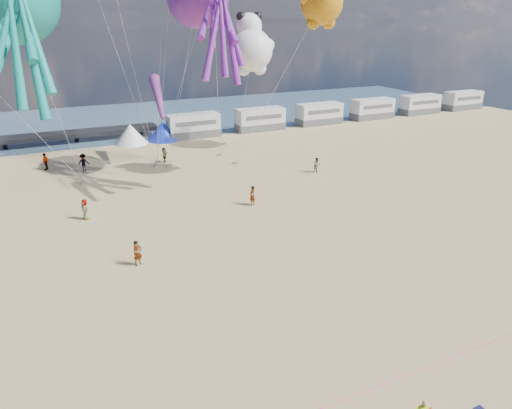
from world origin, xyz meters
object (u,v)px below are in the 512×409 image
motorhome_2 (319,114)px  motorhome_5 (463,100)px  motorhome_0 (193,126)px  tent_blue (163,131)px  beachgoer_3 (45,161)px  standing_person (137,253)px  beachgoer_7 (317,165)px  windsock_mid (214,16)px  kite_teddy_orange (322,3)px  beachgoer_5 (252,196)px  windsock_right (158,97)px  motorhome_1 (260,119)px  tent_white (131,134)px  kite_panda (252,50)px  motorhome_3 (372,109)px  sandbag_d (220,155)px  sandbag_e (157,166)px  beachgoer_0 (85,209)px  beachgoer_2 (84,162)px  beachgoer_4 (165,155)px  sandbag_b (169,165)px  sandbag_c (235,163)px  motorhome_4 (420,104)px  sandbag_a (84,183)px

motorhome_2 → motorhome_5: same height
motorhome_0 → motorhome_2: bearing=0.0°
tent_blue → beachgoer_3: size_ratio=2.33×
standing_person → beachgoer_7: size_ratio=1.07×
motorhome_2 → windsock_mid: windsock_mid is taller
motorhome_0 → kite_teddy_orange: bearing=-46.7°
beachgoer_5 → windsock_right: (-5.90, 4.95, 7.56)m
windsock_mid → beachgoer_7: bearing=-24.5°
motorhome_1 → motorhome_2: bearing=0.0°
motorhome_2 → windsock_right: windsock_right is taller
motorhome_5 → tent_white: (-55.50, 0.00, -0.30)m
beachgoer_3 → kite_panda: bearing=89.9°
motorhome_3 → tent_white: size_ratio=1.65×
tent_white → beachgoer_7: size_ratio=2.62×
windsock_right → beachgoer_7: bearing=8.3°
sandbag_d → sandbag_e: size_ratio=1.00×
motorhome_0 → motorhome_5: size_ratio=1.00×
motorhome_3 → motorhome_5: same height
motorhome_3 → beachgoer_7: 29.36m
motorhome_3 → beachgoer_7: bearing=-138.5°
motorhome_5 → kite_teddy_orange: (-36.45, -11.71, 14.26)m
beachgoer_0 → beachgoer_3: (-2.33, 14.79, 0.05)m
motorhome_2 → motorhome_0: bearing=180.0°
tent_blue → standing_person: size_ratio=2.46×
beachgoer_3 → beachgoer_2: bearing=87.0°
beachgoer_4 → sandbag_b: 1.77m
beachgoer_3 → kite_teddy_orange: bearing=109.2°
beachgoer_3 → sandbag_c: size_ratio=3.43×
beachgoer_0 → tent_white: bearing=135.5°
sandbag_d → motorhome_5: bearing=11.6°
beachgoer_0 → sandbag_b: (9.18, 10.67, -0.69)m
beachgoer_2 → beachgoer_7: (20.89, -10.26, -0.13)m
beachgoer_2 → beachgoer_7: beachgoer_2 is taller
beachgoer_5 → windsock_right: size_ratio=0.32×
beachgoer_0 → windsock_mid: (14.35, 9.60, 13.59)m
tent_white → beachgoer_4: tent_white is taller
motorhome_1 → motorhome_4: size_ratio=1.00×
beachgoer_0 → sandbag_d: bearing=102.6°
motorhome_1 → tent_white: motorhome_1 is taller
beachgoer_3 → sandbag_b: 12.26m
beachgoer_0 → sandbag_d: 19.62m
motorhome_1 → windsock_mid: size_ratio=1.18×
beachgoer_7 → windsock_right: 17.07m
motorhome_3 → sandbag_c: size_ratio=13.20×
beachgoer_2 → kite_panda: 19.97m
motorhome_3 → motorhome_4: same height
kite_teddy_orange → motorhome_4: bearing=24.8°
sandbag_a → sandbag_d: 15.16m
sandbag_c → sandbag_d: 3.62m
motorhome_3 → motorhome_4: size_ratio=1.00×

